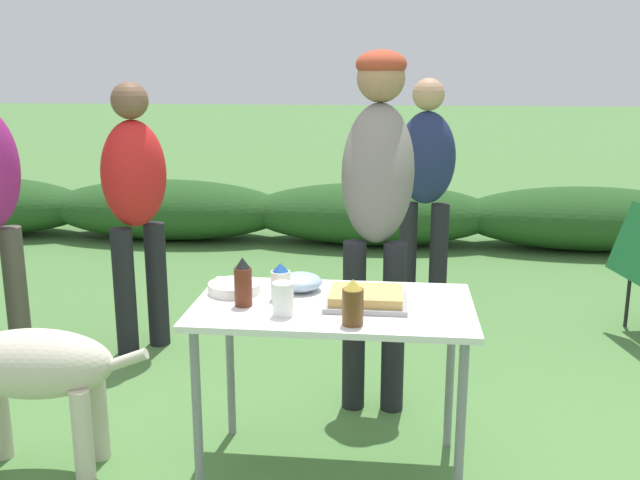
{
  "coord_description": "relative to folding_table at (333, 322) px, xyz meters",
  "views": [
    {
      "loc": [
        0.24,
        -2.66,
        1.65
      ],
      "look_at": [
        -0.1,
        0.44,
        0.89
      ],
      "focal_mm": 40.0,
      "sensor_mm": 36.0,
      "label": 1
    }
  ],
  "objects": [
    {
      "name": "standing_person_in_olive_jacket",
      "position": [
        0.15,
        0.73,
        0.44
      ],
      "size": [
        0.36,
        0.5,
        1.73
      ],
      "rotation": [
        0.0,
        0.0,
        -0.02
      ],
      "color": "black",
      "rests_on": "ground"
    },
    {
      "name": "mixing_bowl",
      "position": [
        -0.15,
        0.15,
        0.11
      ],
      "size": [
        0.19,
        0.19,
        0.07
      ],
      "primitive_type": "ellipsoid",
      "color": "#99B2CC",
      "rests_on": "folding_table"
    },
    {
      "name": "beer_bottle",
      "position": [
        0.09,
        -0.23,
        0.16
      ],
      "size": [
        0.08,
        0.08,
        0.17
      ],
      "color": "brown",
      "rests_on": "folding_table"
    },
    {
      "name": "food_tray",
      "position": [
        0.13,
        -0.0,
        0.1
      ],
      "size": [
        0.32,
        0.27,
        0.06
      ],
      "color": "#9E9EA3",
      "rests_on": "folding_table"
    },
    {
      "name": "standing_person_in_gray_fleece",
      "position": [
        0.43,
        2.09,
        0.28
      ],
      "size": [
        0.42,
        0.33,
        1.58
      ],
      "rotation": [
        0.0,
        0.0,
        -0.14
      ],
      "color": "black",
      "rests_on": "ground"
    },
    {
      "name": "paper_cup_stack",
      "position": [
        -0.17,
        -0.16,
        0.14
      ],
      "size": [
        0.08,
        0.08,
        0.13
      ],
      "primitive_type": "cylinder",
      "color": "white",
      "rests_on": "folding_table"
    },
    {
      "name": "shrub_hedge",
      "position": [
        -0.0,
        4.01,
        -0.37
      ],
      "size": [
        14.4,
        0.9,
        0.58
      ],
      "color": "#234C1E",
      "rests_on": "ground"
    },
    {
      "name": "standing_person_in_red_jacket",
      "position": [
        -1.25,
        1.22,
        0.27
      ],
      "size": [
        0.46,
        0.48,
        1.57
      ],
      "rotation": [
        0.0,
        0.0,
        0.88
      ],
      "color": "black",
      "rests_on": "ground"
    },
    {
      "name": "bbq_sauce_bottle",
      "position": [
        -0.35,
        -0.06,
        0.17
      ],
      "size": [
        0.07,
        0.07,
        0.19
      ],
      "color": "#562314",
      "rests_on": "folding_table"
    },
    {
      "name": "dog",
      "position": [
        -1.27,
        -0.12,
        -0.21
      ],
      "size": [
        1.03,
        0.34,
        0.69
      ],
      "rotation": [
        0.0,
        0.0,
        1.65
      ],
      "color": "beige",
      "rests_on": "ground"
    },
    {
      "name": "ground_plane",
      "position": [
        0.0,
        0.0,
        -0.66
      ],
      "size": [
        60.0,
        60.0,
        0.0
      ],
      "primitive_type": "plane",
      "color": "#4C7A3D"
    },
    {
      "name": "folding_table",
      "position": [
        0.0,
        0.0,
        0.0
      ],
      "size": [
        1.1,
        0.64,
        0.74
      ],
      "color": "silver",
      "rests_on": "ground"
    },
    {
      "name": "plate_stack",
      "position": [
        -0.42,
        0.09,
        0.1
      ],
      "size": [
        0.22,
        0.22,
        0.04
      ],
      "primitive_type": "cylinder",
      "color": "white",
      "rests_on": "folding_table"
    },
    {
      "name": "mayo_bottle",
      "position": [
        -0.21,
        0.02,
        0.15
      ],
      "size": [
        0.08,
        0.08,
        0.15
      ],
      "color": "silver",
      "rests_on": "folding_table"
    }
  ]
}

